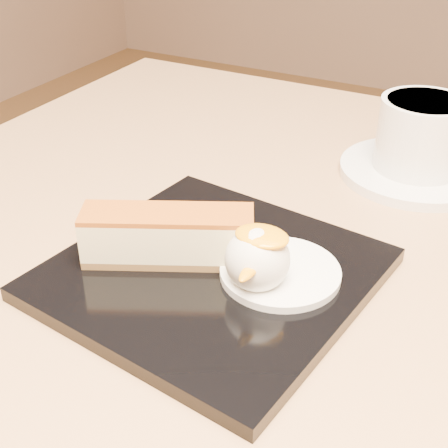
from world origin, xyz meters
The scene contains 9 objects.
table centered at (0.00, 0.00, 0.56)m, with size 0.80×0.80×0.72m.
dessert_plate centered at (-0.03, -0.06, 0.73)m, with size 0.22×0.22×0.01m, color black.
cheesecake centered at (-0.06, -0.06, 0.75)m, with size 0.13×0.09×0.04m.
cream_smear centered at (0.02, -0.04, 0.73)m, with size 0.09×0.09×0.01m, color white.
ice_cream_scoop centered at (0.01, -0.06, 0.76)m, with size 0.05×0.05×0.05m, color white.
mango_sauce centered at (0.01, -0.06, 0.77)m, with size 0.04×0.03×0.01m, color #FA9B07.
mint_sprig centered at (-0.01, -0.02, 0.74)m, with size 0.04×0.03×0.00m.
saucer centered at (0.07, 0.19, 0.72)m, with size 0.15×0.15×0.01m, color white.
coffee_cup centered at (0.07, 0.19, 0.77)m, with size 0.12×0.09×0.07m.
Camera 1 is at (0.16, -0.40, 1.01)m, focal length 50.00 mm.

